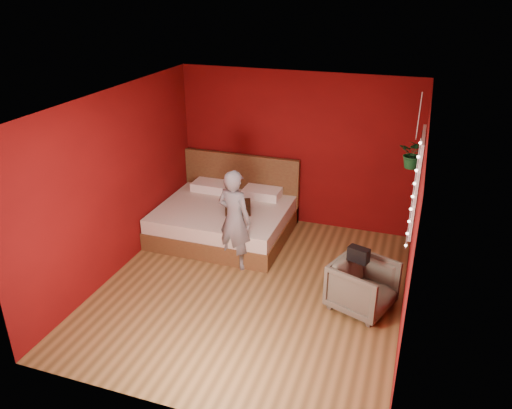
% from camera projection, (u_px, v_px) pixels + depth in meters
% --- Properties ---
extents(floor, '(4.50, 4.50, 0.00)m').
position_uv_depth(floor, '(252.00, 288.00, 6.90)').
color(floor, olive).
rests_on(floor, ground).
extents(room_walls, '(4.04, 4.54, 2.62)m').
position_uv_depth(room_walls, '(251.00, 175.00, 6.20)').
color(room_walls, '#6A0B0B').
rests_on(room_walls, ground).
extents(window, '(0.05, 0.97, 1.27)m').
position_uv_depth(window, '(417.00, 182.00, 6.48)').
color(window, white).
rests_on(window, room_walls).
extents(fairy_lights, '(0.04, 0.04, 1.45)m').
position_uv_depth(fairy_lights, '(413.00, 197.00, 6.03)').
color(fairy_lights, silver).
rests_on(fairy_lights, room_walls).
extents(bed, '(2.09, 1.77, 1.15)m').
position_uv_depth(bed, '(226.00, 217.00, 8.27)').
color(bed, brown).
rests_on(bed, ground).
extents(person, '(0.62, 0.49, 1.51)m').
position_uv_depth(person, '(234.00, 220.00, 7.15)').
color(person, slate).
rests_on(person, ground).
extents(armchair, '(0.94, 0.93, 0.67)m').
position_uv_depth(armchair, '(363.00, 286.00, 6.35)').
color(armchair, '#696653').
rests_on(armchair, ground).
extents(handbag, '(0.29, 0.21, 0.19)m').
position_uv_depth(handbag, '(359.00, 255.00, 6.22)').
color(handbag, black).
rests_on(handbag, armchair).
extents(throw_pillow, '(0.51, 0.51, 0.14)m').
position_uv_depth(throw_pillow, '(238.00, 207.00, 7.92)').
color(throw_pillow, '#331F11').
rests_on(throw_pillow, bed).
extents(hanging_plant, '(0.44, 0.41, 1.02)m').
position_uv_depth(hanging_plant, '(414.00, 154.00, 6.63)').
color(hanging_plant, silver).
rests_on(hanging_plant, room_walls).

